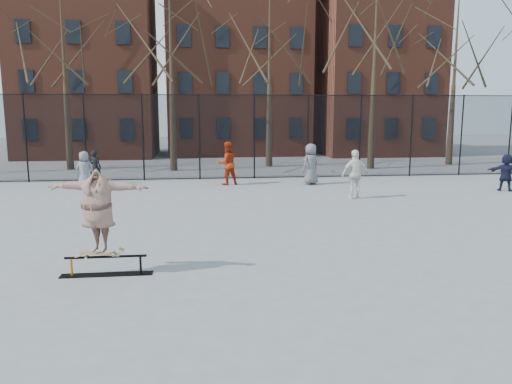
{
  "coord_description": "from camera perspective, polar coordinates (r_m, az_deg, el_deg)",
  "views": [
    {
      "loc": [
        -1.44,
        -10.64,
        3.34
      ],
      "look_at": [
        -0.04,
        1.5,
        1.29
      ],
      "focal_mm": 35.0,
      "sensor_mm": 36.0,
      "label": 1
    }
  ],
  "objects": [
    {
      "name": "ground",
      "position": [
        11.24,
        1.1,
        -7.75
      ],
      "size": [
        100.0,
        100.0,
        0.0
      ],
      "primitive_type": "plane",
      "color": "slate"
    },
    {
      "name": "bystander_extra",
      "position": [
        22.18,
        6.28,
        3.18
      ],
      "size": [
        1.06,
        0.96,
        1.81
      ],
      "primitive_type": "imported",
      "rotation": [
        0.0,
        0.0,
        3.7
      ],
      "color": "#595A5E",
      "rests_on": "ground"
    },
    {
      "name": "bystander_grey",
      "position": [
        21.91,
        -19.0,
        2.36
      ],
      "size": [
        0.84,
        0.61,
        1.6
      ],
      "primitive_type": "imported",
      "rotation": [
        0.0,
        0.0,
        3.01
      ],
      "color": "slate",
      "rests_on": "ground"
    },
    {
      "name": "skateboard",
      "position": [
        10.6,
        -17.38,
        -6.72
      ],
      "size": [
        0.84,
        0.2,
        0.1
      ],
      "primitive_type": null,
      "color": "olive",
      "rests_on": "skate_rail"
    },
    {
      "name": "skater",
      "position": [
        10.39,
        -17.62,
        -2.04
      ],
      "size": [
        2.11,
        0.92,
        1.66
      ],
      "primitive_type": "imported",
      "rotation": [
        0.0,
        0.0,
        -0.18
      ],
      "color": "#473C96",
      "rests_on": "skateboard"
    },
    {
      "name": "bystander_white",
      "position": [
        18.95,
        11.27,
        2.01
      ],
      "size": [
        1.13,
        0.61,
        1.83
      ],
      "primitive_type": "imported",
      "rotation": [
        0.0,
        0.0,
        3.3
      ],
      "color": "silver",
      "rests_on": "ground"
    },
    {
      "name": "fence",
      "position": [
        23.72,
        -3.13,
        6.42
      ],
      "size": [
        34.03,
        0.07,
        4.0
      ],
      "color": "black",
      "rests_on": "ground"
    },
    {
      "name": "bystander_red",
      "position": [
        22.03,
        -3.33,
        3.3
      ],
      "size": [
        1.11,
        0.99,
        1.9
      ],
      "primitive_type": "imported",
      "rotation": [
        0.0,
        0.0,
        3.48
      ],
      "color": "#A5280E",
      "rests_on": "ground"
    },
    {
      "name": "skate_rail",
      "position": [
        10.66,
        -16.73,
        -8.25
      ],
      "size": [
        1.84,
        0.28,
        0.4
      ],
      "color": "black",
      "rests_on": "ground"
    },
    {
      "name": "rowhouses",
      "position": [
        36.8,
        -3.28,
        13.77
      ],
      "size": [
        29.0,
        7.0,
        13.0
      ],
      "color": "brown",
      "rests_on": "ground"
    },
    {
      "name": "tree_row",
      "position": [
        28.1,
        -4.28,
        17.73
      ],
      "size": [
        33.66,
        7.46,
        10.67
      ],
      "color": "black",
      "rests_on": "ground"
    },
    {
      "name": "bystander_black",
      "position": [
        23.24,
        -17.91,
        2.71
      ],
      "size": [
        0.65,
        0.53,
        1.53
      ],
      "primitive_type": "imported",
      "rotation": [
        0.0,
        0.0,
        2.81
      ],
      "color": "black",
      "rests_on": "ground"
    },
    {
      "name": "bystander_navy",
      "position": [
        22.74,
        26.68,
        2.02
      ],
      "size": [
        1.44,
        1.14,
        1.53
      ],
      "primitive_type": "imported",
      "rotation": [
        0.0,
        0.0,
        2.57
      ],
      "color": "black",
      "rests_on": "ground"
    }
  ]
}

